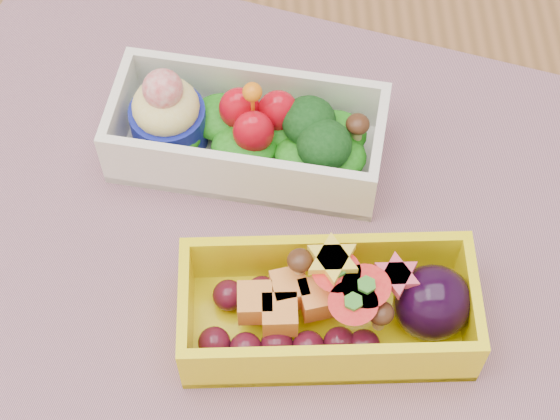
{
  "coord_description": "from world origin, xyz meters",
  "views": [
    {
      "loc": [
        -0.03,
        -0.25,
        1.26
      ],
      "look_at": [
        -0.02,
        0.04,
        0.79
      ],
      "focal_mm": 59.4,
      "sensor_mm": 36.0,
      "label": 1
    }
  ],
  "objects_px": {
    "placemat": "(268,249)",
    "bento_white": "(246,132)",
    "bento_yellow": "(335,308)",
    "table": "(310,357)"
  },
  "relations": [
    {
      "from": "placemat",
      "to": "bento_white",
      "type": "height_order",
      "value": "bento_white"
    },
    {
      "from": "bento_yellow",
      "to": "bento_white",
      "type": "bearing_deg",
      "value": 111.66
    },
    {
      "from": "table",
      "to": "bento_white",
      "type": "height_order",
      "value": "bento_white"
    },
    {
      "from": "table",
      "to": "placemat",
      "type": "distance_m",
      "value": 0.11
    },
    {
      "from": "placemat",
      "to": "bento_white",
      "type": "bearing_deg",
      "value": 99.63
    },
    {
      "from": "table",
      "to": "bento_yellow",
      "type": "bearing_deg",
      "value": -67.74
    },
    {
      "from": "bento_white",
      "to": "placemat",
      "type": "bearing_deg",
      "value": -68.35
    },
    {
      "from": "bento_white",
      "to": "bento_yellow",
      "type": "distance_m",
      "value": 0.14
    },
    {
      "from": "bento_white",
      "to": "bento_yellow",
      "type": "xyz_separation_m",
      "value": [
        0.05,
        -0.13,
        0.0
      ]
    },
    {
      "from": "placemat",
      "to": "bento_white",
      "type": "distance_m",
      "value": 0.08
    }
  ]
}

